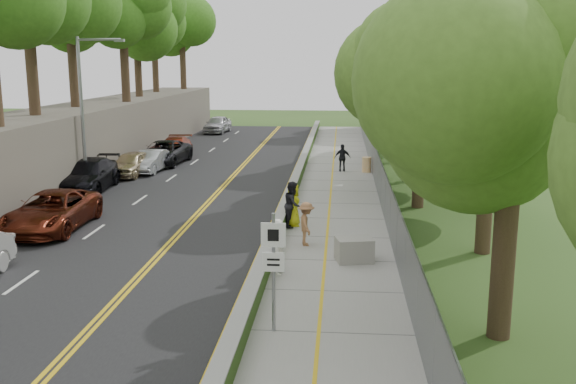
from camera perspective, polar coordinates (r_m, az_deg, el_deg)
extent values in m
plane|color=#33511E|center=(19.71, -3.41, -8.70)|extent=(140.00, 140.00, 0.00)
cube|color=black|center=(34.92, -8.73, 0.27)|extent=(11.20, 66.00, 0.04)
cube|color=gray|center=(33.98, 4.43, 0.06)|extent=(4.20, 66.00, 0.05)
cube|color=#62C41C|center=(34.01, 0.56, 0.58)|extent=(0.42, 66.00, 0.60)
cube|color=#595147|center=(37.32, -21.03, 3.44)|extent=(5.00, 66.00, 4.00)
cube|color=slate|center=(33.85, 8.01, 1.62)|extent=(0.04, 66.00, 2.00)
cylinder|color=gray|center=(35.06, -17.83, 6.47)|extent=(0.18, 0.18, 8.00)
cylinder|color=gray|center=(34.55, -16.50, 12.88)|extent=(2.30, 0.13, 0.13)
cube|color=gray|center=(34.18, -14.76, 12.90)|extent=(0.50, 0.22, 0.14)
cylinder|color=gray|center=(16.24, -1.29, -7.21)|extent=(0.09, 0.09, 3.10)
cube|color=white|center=(15.92, -1.32, -3.84)|extent=(0.62, 0.04, 0.62)
cube|color=white|center=(16.12, -1.30, -6.24)|extent=(0.56, 0.04, 0.50)
cylinder|color=#FFA126|center=(39.74, 7.00, 2.43)|extent=(0.57, 0.57, 0.93)
cube|color=gray|center=(22.23, 5.90, -5.11)|extent=(1.40, 1.16, 0.82)
imported|color=#602011|center=(27.80, -20.25, -1.61)|extent=(2.69, 5.61, 1.54)
imported|color=black|center=(35.36, -17.40, 1.41)|extent=(2.69, 5.87, 1.66)
imported|color=tan|center=(39.43, -13.75, 2.47)|extent=(2.04, 4.35, 1.44)
imported|color=#ACAEB3|center=(40.45, -12.11, 2.69)|extent=(1.72, 4.15, 1.34)
imported|color=black|center=(43.26, -10.99, 3.45)|extent=(2.92, 5.70, 1.54)
imported|color=#97331D|center=(46.00, -10.03, 3.90)|extent=(2.32, 5.05, 1.43)
imported|color=silver|center=(61.36, -6.29, 6.01)|extent=(2.26, 4.82, 1.60)
imported|color=#CACD17|center=(26.60, 0.46, -1.14)|extent=(0.73, 0.97, 1.80)
imported|color=white|center=(20.69, -0.81, -4.87)|extent=(0.48, 0.69, 1.82)
imported|color=black|center=(26.43, 0.44, -1.10)|extent=(0.82, 1.00, 1.91)
imported|color=#996641|center=(23.85, 1.63, -2.85)|extent=(0.80, 1.16, 1.64)
imported|color=black|center=(39.86, 4.87, 3.05)|extent=(0.99, 0.42, 1.69)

